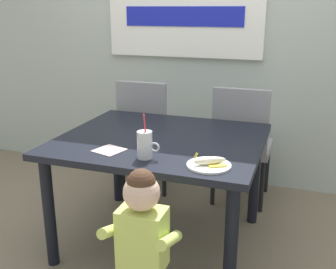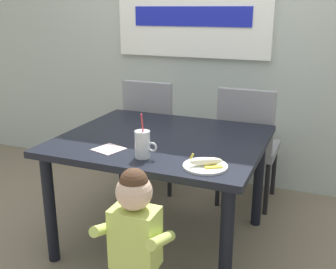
% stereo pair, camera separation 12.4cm
% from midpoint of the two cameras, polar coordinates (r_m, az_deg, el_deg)
% --- Properties ---
extents(ground_plane, '(24.00, 24.00, 0.00)m').
position_cam_midpoint_polar(ground_plane, '(2.85, -2.19, -14.74)').
color(ground_plane, '#7A6B56').
extents(back_wall, '(6.40, 0.17, 2.90)m').
position_cam_midpoint_polar(back_wall, '(3.57, 4.84, 16.33)').
color(back_wall, '#ADB7B2').
rests_on(back_wall, ground).
extents(dining_table, '(1.25, 1.08, 0.74)m').
position_cam_midpoint_polar(dining_table, '(2.56, -2.36, -2.44)').
color(dining_table, black).
rests_on(dining_table, ground).
extents(dining_chair_left, '(0.44, 0.44, 0.96)m').
position_cam_midpoint_polar(dining_chair_left, '(3.40, -4.01, 0.78)').
color(dining_chair_left, gray).
rests_on(dining_chair_left, ground).
extents(dining_chair_right, '(0.44, 0.45, 0.96)m').
position_cam_midpoint_polar(dining_chair_right, '(3.18, 9.27, -0.65)').
color(dining_chair_right, gray).
rests_on(dining_chair_right, ground).
extents(toddler_standing, '(0.33, 0.24, 0.84)m').
position_cam_midpoint_polar(toddler_standing, '(1.93, -5.55, -13.57)').
color(toddler_standing, '#3F4760').
rests_on(toddler_standing, ground).
extents(milk_cup, '(0.13, 0.08, 0.25)m').
position_cam_midpoint_polar(milk_cup, '(2.17, -4.91, -1.68)').
color(milk_cup, silver).
rests_on(milk_cup, dining_table).
extents(snack_plate, '(0.23, 0.23, 0.01)m').
position_cam_midpoint_polar(snack_plate, '(2.08, 4.11, -4.40)').
color(snack_plate, white).
rests_on(snack_plate, dining_table).
extents(peeled_banana, '(0.17, 0.14, 0.07)m').
position_cam_midpoint_polar(peeled_banana, '(2.06, 4.30, -3.78)').
color(peeled_banana, '#F4EAC6').
rests_on(peeled_banana, snack_plate).
extents(paper_napkin, '(0.19, 0.19, 0.00)m').
position_cam_midpoint_polar(paper_napkin, '(2.33, -9.81, -2.22)').
color(paper_napkin, silver).
rests_on(paper_napkin, dining_table).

